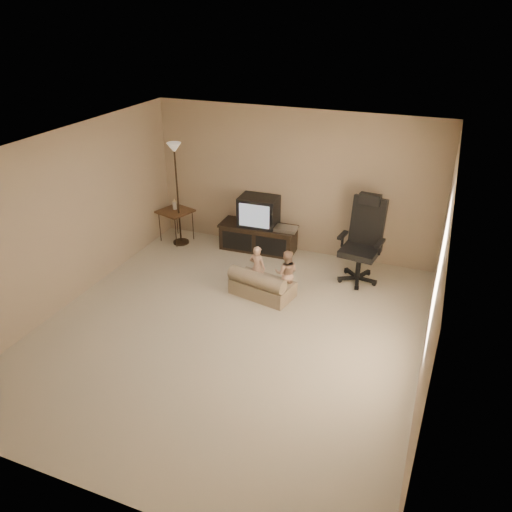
{
  "coord_description": "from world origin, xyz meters",
  "views": [
    {
      "loc": [
        2.39,
        -5.07,
        4.0
      ],
      "look_at": [
        0.16,
        0.6,
        0.89
      ],
      "focal_mm": 35.0,
      "sensor_mm": 36.0,
      "label": 1
    }
  ],
  "objects_px": {
    "office_chair": "(362,251)",
    "floor_lamp": "(176,172)",
    "side_table": "(175,211)",
    "child_sofa": "(261,285)",
    "tv_stand": "(259,228)",
    "toddler_left": "(257,268)",
    "toddler_right": "(286,273)"
  },
  "relations": [
    {
      "from": "tv_stand",
      "to": "toddler_right",
      "type": "relative_size",
      "value": 1.91
    },
    {
      "from": "tv_stand",
      "to": "toddler_left",
      "type": "distance_m",
      "value": 1.38
    },
    {
      "from": "floor_lamp",
      "to": "child_sofa",
      "type": "bearing_deg",
      "value": -30.58
    },
    {
      "from": "child_sofa",
      "to": "toddler_left",
      "type": "distance_m",
      "value": 0.3
    },
    {
      "from": "side_table",
      "to": "toddler_left",
      "type": "distance_m",
      "value": 2.34
    },
    {
      "from": "office_chair",
      "to": "floor_lamp",
      "type": "distance_m",
      "value": 3.45
    },
    {
      "from": "office_chair",
      "to": "toddler_left",
      "type": "relative_size",
      "value": 1.91
    },
    {
      "from": "office_chair",
      "to": "child_sofa",
      "type": "height_order",
      "value": "office_chair"
    },
    {
      "from": "toddler_left",
      "to": "toddler_right",
      "type": "height_order",
      "value": "toddler_right"
    },
    {
      "from": "side_table",
      "to": "child_sofa",
      "type": "height_order",
      "value": "side_table"
    },
    {
      "from": "child_sofa",
      "to": "toddler_left",
      "type": "height_order",
      "value": "toddler_left"
    },
    {
      "from": "tv_stand",
      "to": "child_sofa",
      "type": "bearing_deg",
      "value": -69.59
    },
    {
      "from": "side_table",
      "to": "toddler_right",
      "type": "bearing_deg",
      "value": -23.78
    },
    {
      "from": "office_chair",
      "to": "toddler_left",
      "type": "bearing_deg",
      "value": -140.26
    },
    {
      "from": "floor_lamp",
      "to": "toddler_left",
      "type": "xyz_separation_m",
      "value": [
        1.92,
        -1.02,
        -1.0
      ]
    },
    {
      "from": "tv_stand",
      "to": "floor_lamp",
      "type": "xyz_separation_m",
      "value": [
        -1.44,
        -0.27,
        0.95
      ]
    },
    {
      "from": "side_table",
      "to": "floor_lamp",
      "type": "height_order",
      "value": "floor_lamp"
    },
    {
      "from": "side_table",
      "to": "child_sofa",
      "type": "relative_size",
      "value": 0.8
    },
    {
      "from": "office_chair",
      "to": "side_table",
      "type": "height_order",
      "value": "office_chair"
    },
    {
      "from": "tv_stand",
      "to": "office_chair",
      "type": "height_order",
      "value": "office_chair"
    },
    {
      "from": "toddler_left",
      "to": "toddler_right",
      "type": "xyz_separation_m",
      "value": [
        0.47,
        -0.0,
        0.0
      ]
    },
    {
      "from": "side_table",
      "to": "floor_lamp",
      "type": "xyz_separation_m",
      "value": [
        0.13,
        -0.09,
        0.79
      ]
    },
    {
      "from": "tv_stand",
      "to": "toddler_right",
      "type": "height_order",
      "value": "tv_stand"
    },
    {
      "from": "tv_stand",
      "to": "toddler_left",
      "type": "relative_size",
      "value": 1.94
    },
    {
      "from": "tv_stand",
      "to": "side_table",
      "type": "distance_m",
      "value": 1.59
    },
    {
      "from": "office_chair",
      "to": "side_table",
      "type": "distance_m",
      "value": 3.47
    },
    {
      "from": "office_chair",
      "to": "floor_lamp",
      "type": "xyz_separation_m",
      "value": [
        -3.34,
        0.13,
        0.87
      ]
    },
    {
      "from": "tv_stand",
      "to": "floor_lamp",
      "type": "distance_m",
      "value": 1.75
    },
    {
      "from": "floor_lamp",
      "to": "toddler_right",
      "type": "relative_size",
      "value": 2.54
    },
    {
      "from": "side_table",
      "to": "floor_lamp",
      "type": "relative_size",
      "value": 0.43
    },
    {
      "from": "child_sofa",
      "to": "floor_lamp",
      "type": "bearing_deg",
      "value": 161.02
    },
    {
      "from": "side_table",
      "to": "floor_lamp",
      "type": "distance_m",
      "value": 0.81
    }
  ]
}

